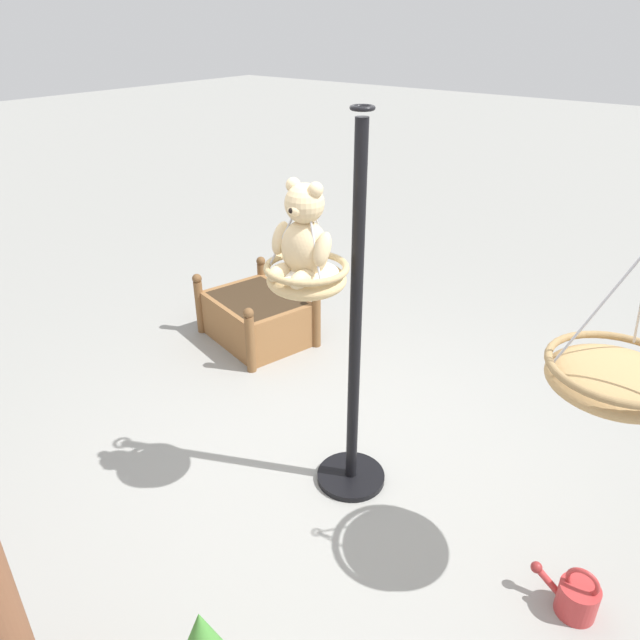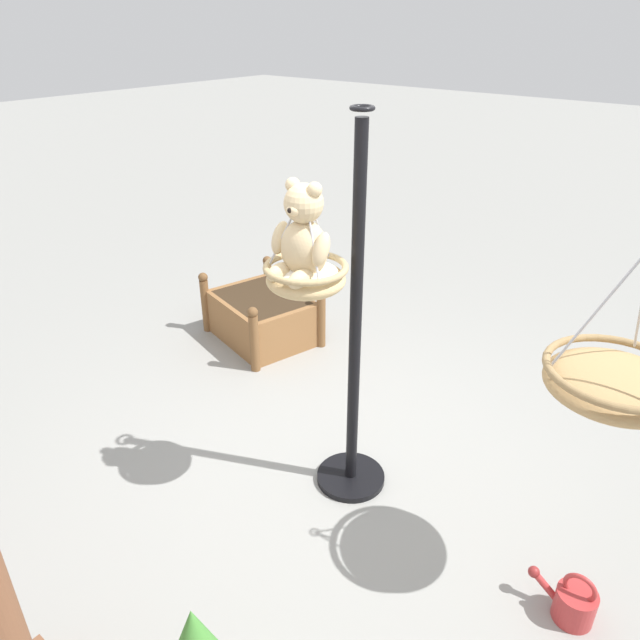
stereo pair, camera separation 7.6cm
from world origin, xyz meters
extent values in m
plane|color=gray|center=(0.00, 0.00, 0.00)|extent=(40.00, 40.00, 0.00)
cylinder|color=black|center=(-0.21, 0.01, 1.13)|extent=(0.07, 0.07, 2.27)
cylinder|color=black|center=(-0.21, 0.01, 0.02)|extent=(0.44, 0.44, 0.04)
torus|color=black|center=(-0.21, 0.01, 2.31)|extent=(0.12, 0.12, 0.02)
ellipsoid|color=tan|center=(-0.06, 0.26, 1.47)|extent=(0.42, 0.42, 0.15)
torus|color=tan|center=(-0.06, 0.26, 1.54)|extent=(0.45, 0.45, 0.04)
ellipsoid|color=silver|center=(-0.06, 0.26, 1.49)|extent=(0.37, 0.37, 0.13)
cylinder|color=#B7B7BC|center=(0.03, 0.31, 1.74)|extent=(0.18, 0.11, 0.41)
cylinder|color=#B7B7BC|center=(-0.14, 0.31, 1.74)|extent=(0.18, 0.11, 0.41)
cylinder|color=#B7B7BC|center=(-0.06, 0.17, 1.74)|extent=(0.01, 0.20, 0.41)
torus|color=#B7B7BC|center=(-0.06, 0.26, 1.95)|extent=(0.06, 0.06, 0.01)
ellipsoid|color=#D1B789|center=(-0.06, 0.27, 1.64)|extent=(0.26, 0.22, 0.31)
sphere|color=#D1B789|center=(-0.06, 0.27, 1.88)|extent=(0.25, 0.25, 0.20)
ellipsoid|color=beige|center=(-0.06, 0.34, 1.86)|extent=(0.11, 0.09, 0.06)
sphere|color=black|center=(-0.06, 0.37, 1.87)|extent=(0.03, 0.03, 0.03)
sphere|color=#D1B789|center=(-0.12, 0.27, 1.96)|extent=(0.08, 0.08, 0.08)
sphere|color=#D1B789|center=(0.01, 0.27, 1.96)|extent=(0.08, 0.08, 0.08)
ellipsoid|color=#D1B789|center=(-0.19, 0.30, 1.68)|extent=(0.08, 0.15, 0.19)
ellipsoid|color=#D1B789|center=(0.08, 0.30, 1.68)|extent=(0.08, 0.15, 0.19)
ellipsoid|color=#D1B789|center=(-0.13, 0.38, 1.53)|extent=(0.09, 0.18, 0.09)
ellipsoid|color=#D1B789|center=(0.02, 0.38, 1.53)|extent=(0.09, 0.18, 0.09)
ellipsoid|color=tan|center=(-1.54, -0.08, 1.26)|extent=(0.60, 0.60, 0.16)
torus|color=#97794E|center=(-1.54, -0.08, 1.33)|extent=(0.62, 0.62, 0.04)
cylinder|color=#B7B7BC|center=(-1.42, -0.01, 1.62)|extent=(0.25, 0.15, 0.58)
cube|color=olive|center=(1.57, -0.99, 0.21)|extent=(1.03, 0.89, 0.42)
cube|color=#382819|center=(1.57, -0.99, 0.39)|extent=(0.91, 0.78, 0.06)
cylinder|color=brown|center=(1.22, -0.55, 0.26)|extent=(0.08, 0.08, 0.52)
cylinder|color=brown|center=(2.08, -0.76, 0.26)|extent=(0.08, 0.08, 0.52)
cylinder|color=brown|center=(1.05, -1.22, 0.26)|extent=(0.08, 0.08, 0.52)
cylinder|color=brown|center=(1.91, -1.44, 0.26)|extent=(0.08, 0.08, 0.52)
sphere|color=brown|center=(1.22, -0.55, 0.55)|extent=(0.09, 0.09, 0.09)
sphere|color=brown|center=(2.08, -0.76, 0.55)|extent=(0.09, 0.09, 0.09)
sphere|color=brown|center=(1.05, -1.22, 0.55)|extent=(0.09, 0.09, 0.09)
sphere|color=brown|center=(1.91, -1.44, 0.55)|extent=(0.09, 0.09, 0.09)
cone|color=#478E38|center=(-0.49, 1.52, 0.35)|extent=(0.26, 0.26, 0.35)
cylinder|color=#B23333|center=(-1.66, 0.10, 0.09)|extent=(0.20, 0.20, 0.18)
cylinder|color=#B23333|center=(-1.52, 0.10, 0.11)|extent=(0.17, 0.04, 0.14)
sphere|color=maroon|center=(-1.44, 0.10, 0.16)|extent=(0.06, 0.06, 0.06)
torus|color=#B23333|center=(-1.66, 0.10, 0.22)|extent=(0.16, 0.02, 0.16)
camera|label=1|loc=(-1.85, 2.46, 2.71)|focal=33.13mm
camera|label=2|loc=(-1.91, 2.41, 2.71)|focal=33.13mm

